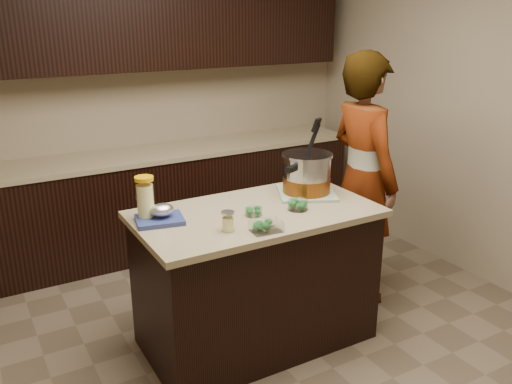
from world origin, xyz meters
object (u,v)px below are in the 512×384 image
(lemonade_pitcher, at_px, (145,201))
(person, at_px, (363,179))
(island, at_px, (256,277))
(stock_pot, at_px, (307,176))

(lemonade_pitcher, xyz_separation_m, person, (1.61, -0.00, -0.12))
(lemonade_pitcher, bearing_deg, island, -15.74)
(island, distance_m, person, 1.09)
(lemonade_pitcher, bearing_deg, person, -0.13)
(island, xyz_separation_m, person, (0.98, 0.17, 0.45))
(island, relative_size, stock_pot, 3.13)
(island, distance_m, stock_pot, 0.73)
(stock_pot, height_order, lemonade_pitcher, stock_pot)
(person, bearing_deg, lemonade_pitcher, 93.13)
(island, distance_m, lemonade_pitcher, 0.86)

